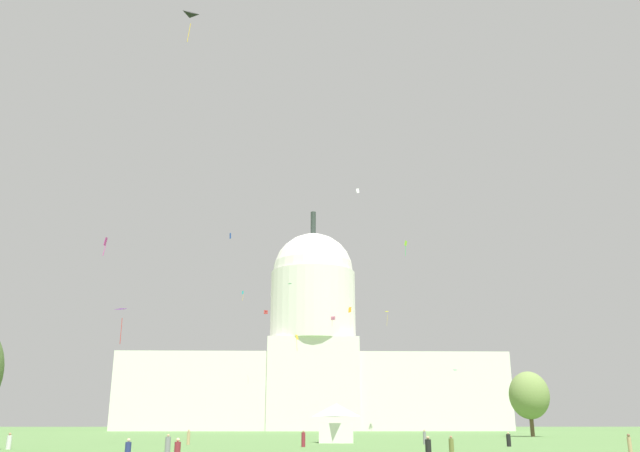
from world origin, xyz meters
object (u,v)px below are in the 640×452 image
at_px(person_olive_mid_center, 451,447).
at_px(kite_red_mid, 266,312).
at_px(kite_lime_mid, 406,245).
at_px(kite_orange_mid, 350,310).
at_px(person_grey_edge_west, 168,444).
at_px(person_maroon_near_tree_east, 303,439).
at_px(kite_turquoise_low, 458,372).
at_px(kite_blue_high, 230,236).
at_px(kite_pink_low, 248,378).
at_px(kite_cyan_mid, 243,294).
at_px(kite_black_high, 189,22).
at_px(person_tan_back_right, 188,438).
at_px(person_white_lawn_far_left, 9,442).
at_px(person_tan_near_tent, 630,444).
at_px(person_navy_lawn_far_right, 128,452).
at_px(kite_gold_mid, 297,338).
at_px(person_black_edge_east, 509,440).
at_px(kite_magenta_mid, 105,243).
at_px(person_black_near_tree_west, 428,448).
at_px(kite_white_high, 358,191).
at_px(kite_green_mid, 291,285).
at_px(event_tent, 336,423).
at_px(tree_east_far, 529,395).
at_px(kite_pink_mid, 333,318).
at_px(capitol_building, 313,359).
at_px(person_grey_back_left, 425,438).
at_px(kite_violet_low, 124,314).
at_px(kite_yellow_mid, 386,314).

height_order(person_olive_mid_center, kite_red_mid, kite_red_mid).
xyz_separation_m(kite_lime_mid, kite_orange_mid, (-9.72, 11.51, -10.24)).
distance_m(person_grey_edge_west, person_maroon_near_tree_east, 18.01).
distance_m(kite_turquoise_low, kite_blue_high, 71.68).
xyz_separation_m(kite_pink_low, kite_cyan_mid, (0.02, -23.56, 18.38)).
height_order(kite_black_high, kite_cyan_mid, kite_black_high).
height_order(person_tan_back_right, person_white_lawn_far_left, person_tan_back_right).
bearing_deg(person_tan_near_tent, kite_turquoise_low, -114.04).
bearing_deg(person_navy_lawn_far_right, kite_blue_high, -54.53).
bearing_deg(kite_gold_mid, person_black_edge_east, 91.86).
distance_m(person_navy_lawn_far_right, kite_magenta_mid, 42.50).
distance_m(person_black_near_tree_west, kite_lime_mid, 72.22).
xyz_separation_m(kite_white_high, kite_turquoise_low, (12.43, -38.14, -45.33)).
bearing_deg(person_black_near_tree_west, kite_green_mid, -15.46).
relative_size(event_tent, person_white_lawn_far_left, 4.44).
distance_m(person_navy_lawn_far_right, person_black_near_tree_west, 22.14).
bearing_deg(person_white_lawn_far_left, kite_black_high, -92.68).
height_order(person_navy_lawn_far_right, person_tan_near_tent, person_tan_near_tent).
distance_m(person_grey_edge_west, kite_pink_low, 120.08).
height_order(tree_east_far, person_olive_mid_center, tree_east_far).
bearing_deg(tree_east_far, kite_green_mid, 144.48).
height_order(kite_cyan_mid, kite_pink_mid, kite_cyan_mid).
xyz_separation_m(event_tent, person_black_near_tree_west, (5.13, -36.41, -1.76)).
xyz_separation_m(person_olive_mid_center, kite_black_high, (-24.39, 9.05, 44.06)).
bearing_deg(person_black_edge_east, kite_green_mid, -88.92).
xyz_separation_m(kite_gold_mid, kite_pink_mid, (8.26, -21.55, 1.86)).
height_order(person_navy_lawn_far_right, person_black_edge_east, person_navy_lawn_far_right).
distance_m(capitol_building, kite_pink_low, 41.24).
xyz_separation_m(kite_red_mid, kite_black_high, (-3.16, -106.72, 14.53)).
bearing_deg(capitol_building, kite_black_high, -96.09).
relative_size(kite_black_high, kite_blue_high, 2.18).
xyz_separation_m(person_tan_near_tent, kite_white_high, (-14.96, 87.79, 55.05)).
xyz_separation_m(kite_green_mid, kite_turquoise_low, (28.26, -48.97, -24.52)).
xyz_separation_m(event_tent, kite_orange_mid, (4.85, 38.42, 21.43)).
relative_size(person_grey_back_left, kite_white_high, 1.38).
relative_size(kite_violet_low, kite_pink_mid, 1.75).
bearing_deg(kite_black_high, event_tent, -144.74).
relative_size(event_tent, kite_yellow_mid, 1.80).
xyz_separation_m(person_grey_back_left, kite_magenta_mid, (-39.21, -2.52, 23.07)).
bearing_deg(person_tan_back_right, kite_blue_high, 76.07).
xyz_separation_m(kite_yellow_mid, kite_green_mid, (-27.37, -31.28, 2.12)).
xyz_separation_m(person_navy_lawn_far_right, kite_magenta_mid, (-13.24, 33.09, 23.16)).
xyz_separation_m(person_grey_edge_west, kite_blue_high, (-6.20, 92.56, 45.46)).
relative_size(tree_east_far, kite_yellow_mid, 3.08).
height_order(person_navy_lawn_far_right, person_olive_mid_center, person_olive_mid_center).
relative_size(person_black_edge_east, kite_pink_mid, 0.62).
bearing_deg(person_black_near_tree_west, person_black_edge_east, -53.15).
bearing_deg(kite_pink_mid, person_tan_back_right, 92.37).
xyz_separation_m(event_tent, person_olive_mid_center, (7.11, -35.54, -1.74)).
bearing_deg(kite_black_high, kite_yellow_mid, -128.17).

